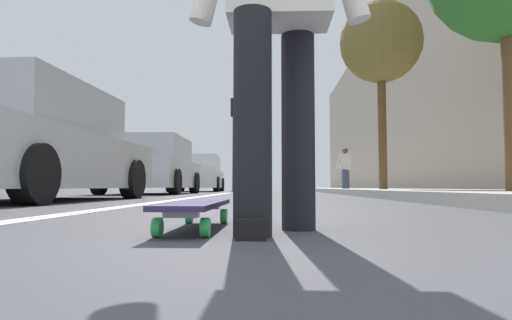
{
  "coord_description": "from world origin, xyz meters",
  "views": [
    {
      "loc": [
        -0.72,
        -0.13,
        0.18
      ],
      "look_at": [
        11.63,
        0.35,
        0.94
      ],
      "focal_mm": 30.79,
      "sensor_mm": 36.0,
      "label": 1
    }
  ],
  "objects_px": {
    "parked_car_far": "(198,175)",
    "pedestrian_distant": "(345,167)",
    "parked_car_mid": "(152,167)",
    "traffic_light": "(234,127)",
    "street_tree_mid": "(381,43)",
    "skateboard": "(196,207)",
    "parked_car_near": "(31,147)"
  },
  "relations": [
    {
      "from": "parked_car_near",
      "to": "parked_car_mid",
      "type": "distance_m",
      "value": 5.89
    },
    {
      "from": "parked_car_far",
      "to": "traffic_light",
      "type": "bearing_deg",
      "value": -45.08
    },
    {
      "from": "traffic_light",
      "to": "pedestrian_distant",
      "type": "bearing_deg",
      "value": -128.5
    },
    {
      "from": "parked_car_near",
      "to": "parked_car_mid",
      "type": "xyz_separation_m",
      "value": [
        5.89,
        0.09,
        0.0
      ]
    },
    {
      "from": "skateboard",
      "to": "parked_car_mid",
      "type": "height_order",
      "value": "parked_car_mid"
    },
    {
      "from": "skateboard",
      "to": "parked_car_near",
      "type": "relative_size",
      "value": 0.2
    },
    {
      "from": "street_tree_mid",
      "to": "pedestrian_distant",
      "type": "bearing_deg",
      "value": 2.43
    },
    {
      "from": "parked_car_near",
      "to": "street_tree_mid",
      "type": "relative_size",
      "value": 0.86
    },
    {
      "from": "skateboard",
      "to": "pedestrian_distant",
      "type": "xyz_separation_m",
      "value": [
        14.02,
        -2.93,
        0.82
      ]
    },
    {
      "from": "parked_car_near",
      "to": "street_tree_mid",
      "type": "xyz_separation_m",
      "value": [
        5.79,
        -5.88,
        3.2
      ]
    },
    {
      "from": "skateboard",
      "to": "traffic_light",
      "type": "xyz_separation_m",
      "value": [
        17.47,
        1.41,
        2.77
      ]
    },
    {
      "from": "parked_car_mid",
      "to": "traffic_light",
      "type": "distance_m",
      "value": 8.37
    },
    {
      "from": "street_tree_mid",
      "to": "pedestrian_distant",
      "type": "height_order",
      "value": "street_tree_mid"
    },
    {
      "from": "traffic_light",
      "to": "pedestrian_distant",
      "type": "distance_m",
      "value": 5.87
    },
    {
      "from": "parked_car_far",
      "to": "street_tree_mid",
      "type": "relative_size",
      "value": 0.91
    },
    {
      "from": "parked_car_far",
      "to": "skateboard",
      "type": "bearing_deg",
      "value": -170.18
    },
    {
      "from": "parked_car_far",
      "to": "pedestrian_distant",
      "type": "bearing_deg",
      "value": -110.02
    },
    {
      "from": "skateboard",
      "to": "parked_car_far",
      "type": "distance_m",
      "value": 16.35
    },
    {
      "from": "street_tree_mid",
      "to": "traffic_light",
      "type": "bearing_deg",
      "value": 29.37
    },
    {
      "from": "parked_car_mid",
      "to": "street_tree_mid",
      "type": "distance_m",
      "value": 6.78
    },
    {
      "from": "parked_car_near",
      "to": "traffic_light",
      "type": "xyz_separation_m",
      "value": [
        13.84,
        -1.35,
        2.17
      ]
    },
    {
      "from": "skateboard",
      "to": "traffic_light",
      "type": "height_order",
      "value": "traffic_light"
    },
    {
      "from": "skateboard",
      "to": "traffic_light",
      "type": "distance_m",
      "value": 17.74
    },
    {
      "from": "pedestrian_distant",
      "to": "parked_car_near",
      "type": "bearing_deg",
      "value": 151.31
    },
    {
      "from": "skateboard",
      "to": "parked_car_mid",
      "type": "bearing_deg",
      "value": 16.71
    },
    {
      "from": "parked_car_near",
      "to": "pedestrian_distant",
      "type": "xyz_separation_m",
      "value": [
        10.39,
        -5.69,
        0.22
      ]
    },
    {
      "from": "street_tree_mid",
      "to": "skateboard",
      "type": "bearing_deg",
      "value": 161.66
    },
    {
      "from": "parked_car_near",
      "to": "parked_car_far",
      "type": "distance_m",
      "value": 12.47
    },
    {
      "from": "parked_car_mid",
      "to": "traffic_light",
      "type": "bearing_deg",
      "value": -10.27
    },
    {
      "from": "parked_car_mid",
      "to": "pedestrian_distant",
      "type": "distance_m",
      "value": 7.33
    },
    {
      "from": "street_tree_mid",
      "to": "parked_car_near",
      "type": "bearing_deg",
      "value": 134.53
    },
    {
      "from": "street_tree_mid",
      "to": "parked_car_mid",
      "type": "bearing_deg",
      "value": 89.08
    }
  ]
}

